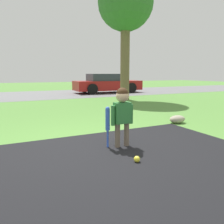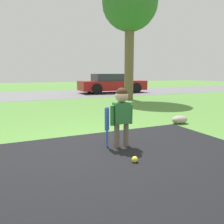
% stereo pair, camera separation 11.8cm
% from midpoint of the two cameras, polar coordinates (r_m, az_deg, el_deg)
% --- Properties ---
extents(ground_plane, '(60.00, 60.00, 0.00)m').
position_cam_midpoint_polar(ground_plane, '(3.64, -5.33, -10.11)').
color(ground_plane, '#518438').
extents(street_strip, '(40.00, 6.00, 0.01)m').
position_cam_midpoint_polar(street_strip, '(13.84, -20.74, 4.18)').
color(street_strip, slate).
rests_on(street_strip, ground).
extents(child, '(0.42, 0.22, 1.02)m').
position_cam_midpoint_polar(child, '(3.68, 1.78, 0.82)').
color(child, '#6B5B4C').
rests_on(child, ground).
extents(baseball_bat, '(0.07, 0.07, 0.71)m').
position_cam_midpoint_polar(baseball_bat, '(3.67, -2.07, -2.43)').
color(baseball_bat, blue).
rests_on(baseball_bat, ground).
extents(sports_ball, '(0.09, 0.09, 0.09)m').
position_cam_midpoint_polar(sports_ball, '(3.20, 5.44, -12.16)').
color(sports_ball, yellow).
rests_on(sports_ball, ground).
extents(parked_car, '(4.42, 1.87, 1.24)m').
position_cam_midpoint_polar(parked_car, '(14.54, -1.54, 7.41)').
color(parked_car, maroon).
rests_on(parked_car, ground).
extents(tree_near_driveway, '(2.54, 2.54, 5.72)m').
position_cam_midpoint_polar(tree_near_driveway, '(11.08, 3.21, 26.16)').
color(tree_near_driveway, brown).
rests_on(tree_near_driveway, ground).
extents(edging_rock, '(0.43, 0.30, 0.20)m').
position_cam_midpoint_polar(edging_rock, '(5.81, 16.13, -1.82)').
color(edging_rock, '#9E937F').
rests_on(edging_rock, ground).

